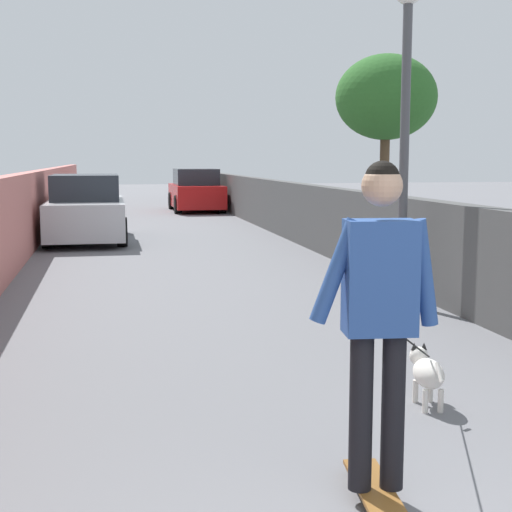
% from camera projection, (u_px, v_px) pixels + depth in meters
% --- Properties ---
extents(ground_plane, '(80.00, 80.00, 0.00)m').
position_uv_depth(ground_plane, '(173.00, 249.00, 15.61)').
color(ground_plane, slate).
extents(wall_left, '(48.00, 0.30, 1.62)m').
position_uv_depth(wall_left, '(13.00, 221.00, 12.98)').
color(wall_left, '#CC726B').
rests_on(wall_left, ground).
extents(fence_right, '(48.00, 0.30, 1.35)m').
position_uv_depth(fence_right, '(335.00, 223.00, 14.16)').
color(fence_right, '#4C4C4C').
rests_on(fence_right, ground).
extents(tree_right_near, '(2.08, 2.08, 4.04)m').
position_uv_depth(tree_right_near, '(386.00, 98.00, 15.08)').
color(tree_right_near, brown).
rests_on(tree_right_near, ground).
extents(lamp_post, '(0.36, 0.36, 4.18)m').
position_uv_depth(lamp_post, '(406.00, 82.00, 9.28)').
color(lamp_post, '#4C4C51').
rests_on(lamp_post, ground).
extents(skateboard, '(0.82, 0.29, 0.08)m').
position_uv_depth(skateboard, '(375.00, 491.00, 4.09)').
color(skateboard, brown).
rests_on(skateboard, ground).
extents(person_skateboarder, '(0.26, 0.72, 1.81)m').
position_uv_depth(person_skateboarder, '(379.00, 300.00, 3.94)').
color(person_skateboarder, black).
rests_on(person_skateboarder, skateboard).
extents(dog, '(1.75, 1.10, 1.06)m').
position_uv_depth(dog, '(427.00, 372.00, 5.65)').
color(dog, white).
rests_on(dog, ground).
extents(car_near, '(4.24, 1.80, 1.54)m').
position_uv_depth(car_near, '(86.00, 210.00, 17.04)').
color(car_near, silver).
rests_on(car_near, ground).
extents(car_far, '(3.91, 1.80, 1.54)m').
position_uv_depth(car_far, '(196.00, 191.00, 26.78)').
color(car_far, '#B71414').
rests_on(car_far, ground).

